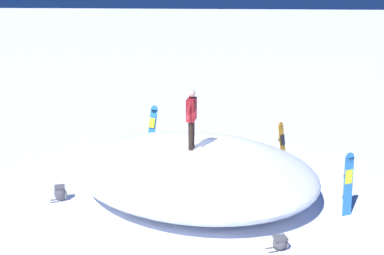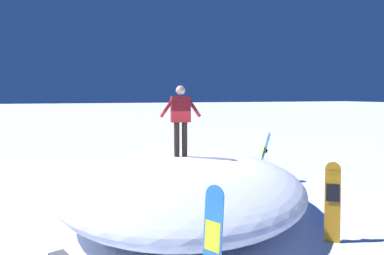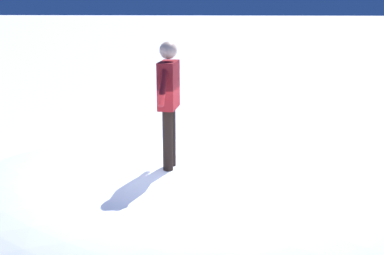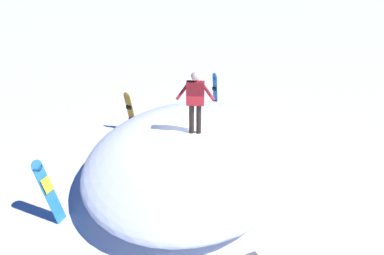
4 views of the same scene
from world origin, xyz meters
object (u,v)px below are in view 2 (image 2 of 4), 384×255
snowboard_tertiary_upright (333,200)px  backpack_far (119,173)px  snowboarder_standing (181,115)px  snowboard_primary_upright (213,250)px  snowboard_secondary_upright (263,156)px

snowboard_tertiary_upright → backpack_far: snowboard_tertiary_upright is taller
snowboarder_standing → snowboard_tertiary_upright: bearing=38.6°
snowboard_primary_upright → snowboard_tertiary_upright: size_ratio=1.12×
snowboard_secondary_upright → backpack_far: 4.95m
snowboard_primary_upright → snowboard_secondary_upright: bearing=143.6°
snowboard_secondary_upright → backpack_far: size_ratio=3.13×
snowboard_primary_upright → backpack_far: 7.94m
snowboard_primary_upright → snowboard_tertiary_upright: snowboard_primary_upright is taller
snowboarder_standing → backpack_far: size_ratio=3.37×
snowboarder_standing → snowboard_primary_upright: bearing=-12.8°
snowboarder_standing → snowboard_secondary_upright: snowboarder_standing is taller
snowboard_tertiary_upright → snowboard_secondary_upright: bearing=164.5°
snowboarder_standing → backpack_far: snowboarder_standing is taller
snowboard_primary_upright → backpack_far: (-7.91, -0.06, -0.67)m
snowboard_tertiary_upright → snowboard_primary_upright: bearing=-66.0°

